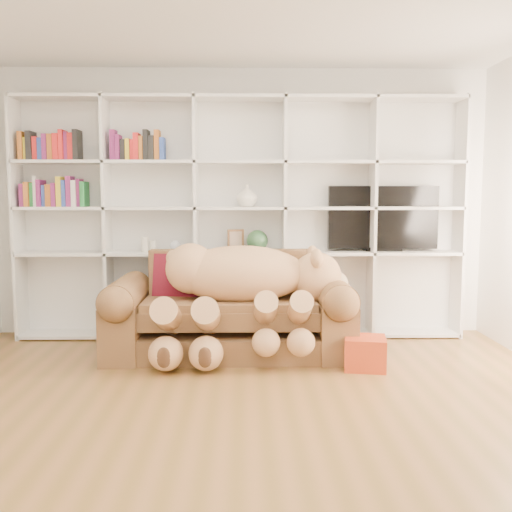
{
  "coord_description": "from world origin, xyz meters",
  "views": [
    {
      "loc": [
        0.04,
        -3.39,
        1.43
      ],
      "look_at": [
        0.14,
        1.63,
        0.89
      ],
      "focal_mm": 40.0,
      "sensor_mm": 36.0,
      "label": 1
    }
  ],
  "objects_px": {
    "teddy_bear": "(242,286)",
    "gift_box": "(365,353)",
    "tv": "(383,219)",
    "sofa": "(230,316)"
  },
  "relations": [
    {
      "from": "sofa",
      "to": "teddy_bear",
      "type": "xyz_separation_m",
      "value": [
        0.11,
        -0.18,
        0.3
      ]
    },
    {
      "from": "gift_box",
      "to": "teddy_bear",
      "type": "bearing_deg",
      "value": 162.42
    },
    {
      "from": "sofa",
      "to": "teddy_bear",
      "type": "relative_size",
      "value": 1.27
    },
    {
      "from": "gift_box",
      "to": "tv",
      "type": "bearing_deg",
      "value": 70.87
    },
    {
      "from": "teddy_bear",
      "to": "tv",
      "type": "bearing_deg",
      "value": 24.67
    },
    {
      "from": "teddy_bear",
      "to": "gift_box",
      "type": "height_order",
      "value": "teddy_bear"
    },
    {
      "from": "sofa",
      "to": "gift_box",
      "type": "relative_size",
      "value": 6.52
    },
    {
      "from": "teddy_bear",
      "to": "tv",
      "type": "xyz_separation_m",
      "value": [
        1.42,
        0.85,
        0.55
      ]
    },
    {
      "from": "sofa",
      "to": "tv",
      "type": "bearing_deg",
      "value": 23.73
    },
    {
      "from": "sofa",
      "to": "gift_box",
      "type": "bearing_deg",
      "value": -24.14
    }
  ]
}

